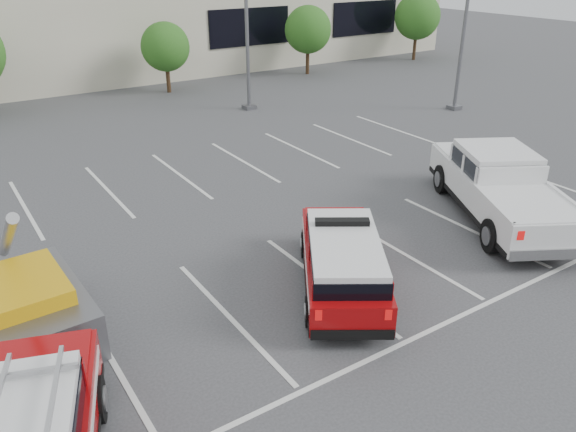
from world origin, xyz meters
name	(u,v)px	position (x,y,z in m)	size (l,w,h in m)	color
ground	(325,283)	(0.00, 0.00, 0.00)	(120.00, 120.00, 0.00)	#3A3A3D
stall_markings	(238,218)	(0.00, 4.50, 0.01)	(23.00, 15.00, 0.01)	silver
convention_building	(33,0)	(0.18, 31.86, 4.72)	(60.00, 16.99, 13.20)	beige
tree_mid_right	(167,48)	(5.09, 22.05, 2.50)	(2.77, 2.77, 3.99)	#3F2B19
tree_right	(309,31)	(15.09, 22.05, 2.77)	(3.07, 3.07, 4.42)	#3F2B19
tree_far_right	(418,18)	(25.09, 22.05, 3.04)	(3.37, 3.37, 4.85)	#3F2B19
light_pole_mid	(246,5)	(7.00, 16.00, 5.19)	(0.90, 0.60, 10.24)	#59595E
light_pole_right	(467,5)	(16.00, 10.00, 5.19)	(0.90, 0.60, 10.24)	#59595E
fire_chief_suv	(342,264)	(0.15, -0.45, 0.70)	(4.13, 5.04, 1.71)	#920709
white_pickup	(499,192)	(6.80, 0.19, 0.81)	(5.27, 6.93, 2.04)	silver
utility_rig	(24,314)	(-6.65, 1.69, 0.64)	(3.18, 3.86, 3.20)	#59595E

